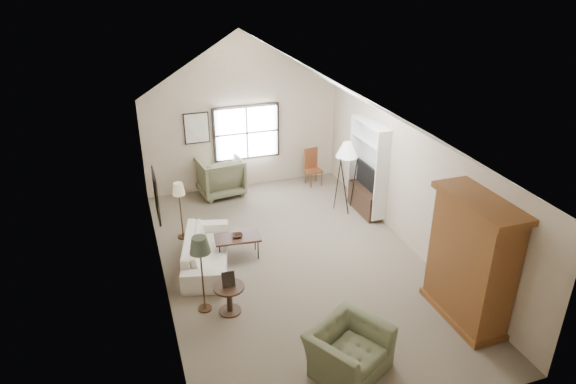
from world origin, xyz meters
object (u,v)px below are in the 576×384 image
object	(u,v)px
armchair_near	(348,350)
side_table	(230,299)
side_chair	(314,167)
armchair_far	(220,176)
coffee_table	(238,247)
sofa	(206,251)
armoire	(471,260)

from	to	relation	value
armchair_near	side_table	world-z (taller)	armchair_near
armchair_near	side_chair	bearing A→B (deg)	44.12
armchair_far	coffee_table	bearing A→B (deg)	77.31
armchair_near	coffee_table	world-z (taller)	armchair_near
armchair_near	armchair_far	distance (m)	6.59
armchair_near	sofa	bearing A→B (deg)	83.80
armoire	armchair_far	distance (m)	6.75
sofa	side_chair	xyz separation A→B (m)	(3.38, 2.88, 0.18)
sofa	armchair_far	xyz separation A→B (m)	(0.93, 3.11, 0.19)
armoire	armchair_far	size ratio (longest dim) A/B	2.03
armoire	sofa	distance (m)	4.90
side_chair	armchair_near	bearing A→B (deg)	-114.03
armchair_near	side_chair	xyz separation A→B (m)	(1.93, 6.35, 0.13)
armchair_near	coffee_table	bearing A→B (deg)	73.87
sofa	armchair_near	bearing A→B (deg)	-143.63
side_table	armoire	bearing A→B (deg)	-20.09
coffee_table	side_table	distance (m)	1.75
coffee_table	side_chair	distance (m)	3.93
armchair_near	side_chair	size ratio (longest dim) A/B	1.13
armchair_near	side_table	size ratio (longest dim) A/B	2.08
armoire	coffee_table	size ratio (longest dim) A/B	2.44
sofa	side_chair	world-z (taller)	side_chair
armchair_near	side_table	bearing A→B (deg)	97.04
armchair_near	armoire	bearing A→B (deg)	-17.00
side_table	side_chair	xyz separation A→B (m)	(3.28, 4.48, 0.22)
side_table	side_chair	world-z (taller)	side_chair
coffee_table	side_chair	world-z (taller)	side_chair
sofa	side_table	xyz separation A→B (m)	(0.10, -1.60, -0.04)
sofa	armchair_far	world-z (taller)	armchair_far
sofa	coffee_table	bearing A→B (deg)	-70.57
armchair_near	armchair_far	world-z (taller)	armchair_far
armchair_near	side_table	distance (m)	2.30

